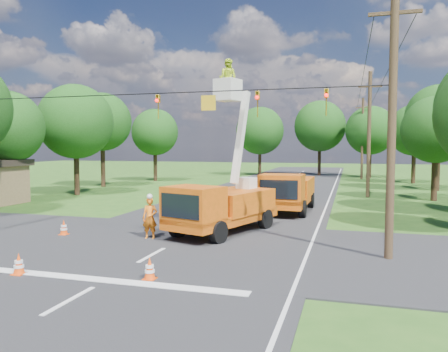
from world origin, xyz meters
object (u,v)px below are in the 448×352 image
(pole_right_far, at_px, (362,138))
(tree_left_d, at_px, (76,122))
(second_truck, at_px, (288,192))
(traffic_cone_0, at_px, (19,264))
(tree_left_f, at_px, (155,132))
(tree_right_e, at_px, (415,130))
(traffic_cone_6, at_px, (305,200))
(tree_far_a, at_px, (260,131))
(bucket_truck, at_px, (222,197))
(tree_far_c, at_px, (370,130))
(tree_right_d, at_px, (439,118))
(tree_left_c, at_px, (7,127))
(tree_far_b, at_px, (320,126))
(traffic_cone_2, at_px, (216,220))
(traffic_cone_4, at_px, (64,228))
(traffic_cone_3, at_px, (259,210))
(tree_right_c, at_px, (436,130))
(pole_right_mid, at_px, (369,133))
(traffic_cone_1, at_px, (150,269))
(tree_left_e, at_px, (102,122))
(distant_car, at_px, (301,181))
(pole_right_near, at_px, (392,119))
(ground_worker, at_px, (150,218))

(pole_right_far, bearing_deg, tree_left_d, -133.23)
(second_truck, bearing_deg, traffic_cone_0, -110.98)
(tree_left_f, height_order, tree_right_e, tree_right_e)
(traffic_cone_6, distance_m, tree_far_a, 30.97)
(tree_far_a, bearing_deg, bucket_truck, -81.05)
(traffic_cone_6, relative_size, tree_far_c, 0.08)
(traffic_cone_6, bearing_deg, tree_right_d, 50.62)
(tree_left_c, height_order, tree_left_d, tree_left_d)
(traffic_cone_0, xyz_separation_m, tree_far_b, (6.04, 50.37, 6.45))
(traffic_cone_0, bearing_deg, tree_right_d, 61.14)
(traffic_cone_2, height_order, tree_far_a, tree_far_a)
(traffic_cone_4, distance_m, tree_left_f, 31.48)
(traffic_cone_3, relative_size, tree_right_d, 0.07)
(traffic_cone_3, xyz_separation_m, traffic_cone_6, (2.14, 5.70, 0.00))
(tree_left_c, height_order, tree_far_a, tree_far_a)
(traffic_cone_6, bearing_deg, tree_right_c, 28.92)
(pole_right_mid, xyz_separation_m, tree_far_b, (-5.50, 25.00, 1.70))
(traffic_cone_1, bearing_deg, traffic_cone_4, 143.31)
(tree_left_d, height_order, tree_left_f, tree_left_d)
(second_truck, distance_m, tree_right_e, 27.25)
(tree_right_c, bearing_deg, tree_left_d, -171.93)
(traffic_cone_2, xyz_separation_m, traffic_cone_3, (1.45, 3.88, 0.00))
(tree_left_d, bearing_deg, pole_right_mid, 12.01)
(traffic_cone_0, xyz_separation_m, traffic_cone_4, (-2.54, 5.75, 0.00))
(tree_left_d, xyz_separation_m, tree_right_c, (28.20, 4.00, -0.81))
(pole_right_far, bearing_deg, tree_far_a, 167.47)
(tree_right_c, bearing_deg, tree_far_b, 111.42)
(traffic_cone_0, bearing_deg, traffic_cone_3, 69.83)
(tree_right_d, bearing_deg, traffic_cone_0, -118.86)
(second_truck, distance_m, traffic_cone_3, 2.58)
(tree_far_b, bearing_deg, tree_left_e, -130.72)
(traffic_cone_0, distance_m, traffic_cone_4, 6.29)
(distant_car, relative_size, tree_far_a, 0.40)
(tree_right_e, bearing_deg, pole_right_far, 136.67)
(pole_right_mid, distance_m, tree_far_b, 25.65)
(tree_left_f, relative_size, tree_far_b, 0.81)
(pole_right_near, xyz_separation_m, tree_left_f, (-23.30, 30.00, 0.58))
(tree_far_a, bearing_deg, pole_right_mid, -59.59)
(traffic_cone_3, xyz_separation_m, tree_right_e, (11.82, 26.71, 5.45))
(distant_car, distance_m, traffic_cone_1, 31.57)
(bucket_truck, height_order, second_truck, bucket_truck)
(pole_right_near, relative_size, tree_left_c, 1.24)
(distant_car, distance_m, tree_far_c, 17.56)
(traffic_cone_4, xyz_separation_m, tree_left_f, (-9.22, 29.62, 5.33))
(distant_car, distance_m, tree_far_a, 18.61)
(tree_left_e, distance_m, tree_far_c, 33.04)
(pole_right_near, relative_size, pole_right_mid, 1.00)
(traffic_cone_0, xyz_separation_m, pole_right_near, (11.54, 5.37, 4.75))
(bucket_truck, height_order, tree_left_d, tree_left_d)
(ground_worker, xyz_separation_m, traffic_cone_2, (1.90, 3.67, -0.58))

